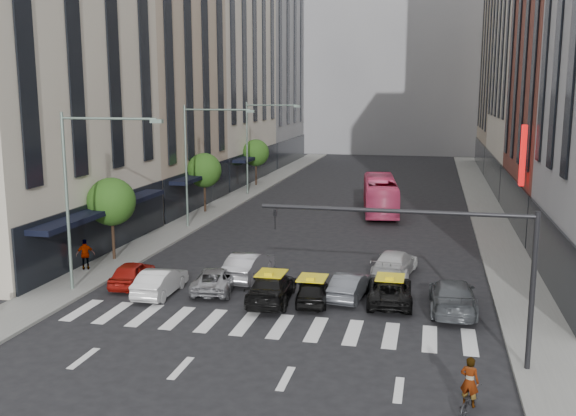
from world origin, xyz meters
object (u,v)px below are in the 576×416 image
Objects in this scene: streetlamp_near at (83,178)px; bus at (380,195)px; streetlamp_mid at (198,150)px; taxi_left at (271,288)px; taxi_center at (312,291)px; motorcycle at (469,400)px; car_red at (133,273)px; streetlamp_far at (256,136)px; car_white_front at (160,281)px; pedestrian_far at (85,254)px.

streetlamp_near is 0.82× the size of bus.
streetlamp_mid is 18.74m from taxi_left.
taxi_center is at bearing 80.14° from bus.
motorcycle is at bearing -53.41° from streetlamp_mid.
streetlamp_near is at bearing -0.21° from taxi_left.
car_red is at bearing -11.48° from taxi_center.
car_red is 9.85m from taxi_center.
streetlamp_far is 1.83× the size of taxi_left.
streetlamp_mid is 31.17m from motorcycle.
streetlamp_near reaches higher than motorcycle.
taxi_center is at bearing -177.99° from car_white_front.
pedestrian_far is at bearing -31.50° from car_red.
streetlamp_near is 2.17× the size of car_white_front.
streetlamp_far is at bearing -77.48° from taxi_left.
taxi_center is at bearing -177.87° from taxi_left.
streetlamp_far is 30.84m from car_red.
car_red is at bearing 126.59° from pedestrian_far.
pedestrian_far reaches higher than taxi_left.
streetlamp_near reaches higher than car_red.
taxi_left is 2.80× the size of pedestrian_far.
streetlamp_far is 5.34× the size of motorcycle.
streetlamp_far is at bearing -34.43° from bus.
car_white_front is 1.13× the size of taxi_center.
pedestrian_far is at bearing -94.33° from streetlamp_far.
taxi_center is 2.10× the size of pedestrian_far.
bus is at bearing 36.75° from streetlamp_mid.
car_red is at bearing -86.96° from streetlamp_far.
car_red is 4.20m from pedestrian_far.
pedestrian_far reaches higher than car_red.
streetlamp_mid is at bearing 90.00° from streetlamp_near.
bus is at bearing -120.83° from car_red.
taxi_left is at bearing -73.23° from streetlamp_far.
pedestrian_far is (-11.61, 2.79, 0.31)m from taxi_left.
taxi_center is at bearing 4.45° from streetlamp_near.
bus is at bearing 63.57° from streetlamp_near.
streetlamp_mid is at bearing 29.72° from bus.
streetlamp_far reaches higher than taxi_center.
pedestrian_far reaches higher than motorcycle.
streetlamp_far is at bearing 90.00° from streetlamp_near.
streetlamp_near is 5.34× the size of motorcycle.
streetlamp_near is 6.42m from car_white_front.
taxi_left is 25.00m from bus.
taxi_center is 11.74m from motorcycle.
taxi_center is at bearing 169.62° from car_red.
taxi_left is 2.00m from taxi_center.
streetlamp_mid is at bearing -89.53° from car_red.
motorcycle is (8.85, -9.30, -0.27)m from taxi_left.
taxi_center is at bearing -35.15° from motorcycle.
taxi_left is at bearing -179.30° from car_white_front.
streetlamp_far is (0.00, 16.00, 0.00)m from streetlamp_mid.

